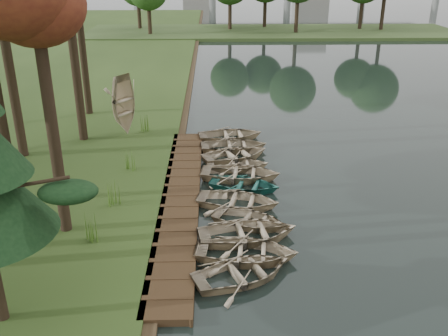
{
  "coord_description": "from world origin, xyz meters",
  "views": [
    {
      "loc": [
        -0.19,
        -19.28,
        9.75
      ],
      "look_at": [
        0.28,
        0.25,
        1.43
      ],
      "focal_mm": 40.0,
      "sensor_mm": 36.0,
      "label": 1
    }
  ],
  "objects_px": {
    "rowboat_1": "(247,250)",
    "rowboat_2": "(248,231)",
    "boardwalk": "(181,198)",
    "rowboat_0": "(243,270)",
    "stored_rowboat": "(126,128)"
  },
  "relations": [
    {
      "from": "boardwalk",
      "to": "rowboat_0",
      "type": "height_order",
      "value": "rowboat_0"
    },
    {
      "from": "boardwalk",
      "to": "rowboat_1",
      "type": "relative_size",
      "value": 4.48
    },
    {
      "from": "boardwalk",
      "to": "stored_rowboat",
      "type": "bearing_deg",
      "value": 113.88
    },
    {
      "from": "rowboat_1",
      "to": "stored_rowboat",
      "type": "xyz_separation_m",
      "value": [
        -6.12,
        12.69,
        0.24
      ]
    },
    {
      "from": "boardwalk",
      "to": "rowboat_2",
      "type": "relative_size",
      "value": 4.31
    },
    {
      "from": "rowboat_0",
      "to": "boardwalk",
      "type": "bearing_deg",
      "value": -0.2
    },
    {
      "from": "rowboat_0",
      "to": "rowboat_2",
      "type": "distance_m",
      "value": 2.45
    },
    {
      "from": "boardwalk",
      "to": "stored_rowboat",
      "type": "distance_m",
      "value": 8.85
    },
    {
      "from": "rowboat_0",
      "to": "stored_rowboat",
      "type": "relative_size",
      "value": 0.97
    },
    {
      "from": "rowboat_0",
      "to": "rowboat_1",
      "type": "height_order",
      "value": "rowboat_1"
    },
    {
      "from": "rowboat_2",
      "to": "stored_rowboat",
      "type": "bearing_deg",
      "value": 19.34
    },
    {
      "from": "stored_rowboat",
      "to": "boardwalk",
      "type": "bearing_deg",
      "value": -123.81
    },
    {
      "from": "rowboat_1",
      "to": "rowboat_2",
      "type": "height_order",
      "value": "rowboat_2"
    },
    {
      "from": "rowboat_2",
      "to": "rowboat_0",
      "type": "bearing_deg",
      "value": 163.32
    },
    {
      "from": "rowboat_1",
      "to": "stored_rowboat",
      "type": "bearing_deg",
      "value": 32.71
    }
  ]
}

